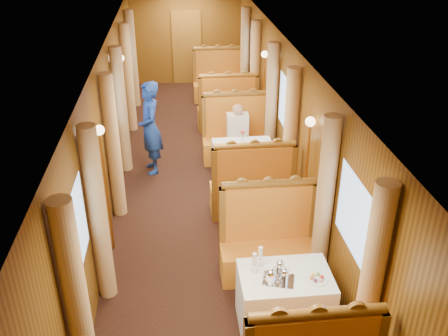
{
  "coord_description": "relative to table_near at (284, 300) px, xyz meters",
  "views": [
    {
      "loc": [
        -0.41,
        -7.83,
        4.44
      ],
      "look_at": [
        0.27,
        -1.39,
        1.05
      ],
      "focal_mm": 40.0,
      "sensor_mm": 36.0,
      "label": 1
    }
  ],
  "objects": [
    {
      "name": "window_left_far",
      "position": [
        -2.24,
        7.0,
        1.07
      ],
      "size": [
        0.01,
        1.2,
        0.9
      ],
      "primitive_type": null,
      "rotation": [
        1.57,
        0.0,
        1.57
      ],
      "color": "#87ADDD",
      "rests_on": "wall_left"
    },
    {
      "name": "passenger",
      "position": [
        -0.0,
        4.26,
        0.37
      ],
      "size": [
        0.4,
        0.44,
        0.76
      ],
      "color": "beige",
      "rests_on": "banquette_mid_aft"
    },
    {
      "name": "banquette_mid_aft",
      "position": [
        0.0,
        4.51,
        0.05
      ],
      "size": [
        1.3,
        0.55,
        1.34
      ],
      "color": "#BB4D14",
      "rests_on": "floor"
    },
    {
      "name": "sconce_left_aft",
      "position": [
        -2.15,
        5.25,
        1.01
      ],
      "size": [
        0.14,
        0.14,
        1.95
      ],
      "color": "#BF8C3F",
      "rests_on": "floor"
    },
    {
      "name": "curtain_right_far_a",
      "position": [
        0.63,
        6.22,
        0.8
      ],
      "size": [
        0.22,
        0.22,
        2.35
      ],
      "primitive_type": "cylinder",
      "color": "tan",
      "rests_on": "floor"
    },
    {
      "name": "floor",
      "position": [
        -0.75,
        3.5,
        -0.38
      ],
      "size": [
        3.0,
        12.0,
        0.01
      ],
      "primitive_type": null,
      "color": "black",
      "rests_on": "ground"
    },
    {
      "name": "ceiling",
      "position": [
        -0.75,
        3.5,
        2.12
      ],
      "size": [
        3.0,
        12.0,
        0.01
      ],
      "primitive_type": null,
      "rotation": [
        3.14,
        0.0,
        0.0
      ],
      "color": "silver",
      "rests_on": "wall_left"
    },
    {
      "name": "teapot_back",
      "position": [
        -0.06,
        0.05,
        0.44
      ],
      "size": [
        0.19,
        0.16,
        0.13
      ],
      "primitive_type": null,
      "rotation": [
        0.0,
        0.0,
        0.26
      ],
      "color": "silver",
      "rests_on": "tea_tray"
    },
    {
      "name": "curtain_left_near_b",
      "position": [
        -2.13,
        0.78,
        0.8
      ],
      "size": [
        0.22,
        0.22,
        2.35
      ],
      "primitive_type": "cylinder",
      "color": "tan",
      "rests_on": "floor"
    },
    {
      "name": "rose_vase_mid",
      "position": [
        -0.01,
        3.53,
        0.55
      ],
      "size": [
        0.06,
        0.06,
        0.36
      ],
      "rotation": [
        0.0,
        0.0,
        -0.17
      ],
      "color": "silver",
      "rests_on": "table_mid"
    },
    {
      "name": "window_left_mid",
      "position": [
        -2.24,
        3.5,
        1.07
      ],
      "size": [
        0.01,
        1.2,
        0.9
      ],
      "primitive_type": null,
      "rotation": [
        1.57,
        0.0,
        1.57
      ],
      "color": "#87ADDD",
      "rests_on": "wall_left"
    },
    {
      "name": "curtain_right_near_a",
      "position": [
        0.63,
        -0.78,
        0.8
      ],
      "size": [
        0.22,
        0.22,
        2.35
      ],
      "primitive_type": "cylinder",
      "color": "tan",
      "rests_on": "floor"
    },
    {
      "name": "banquette_near_aft",
      "position": [
        0.0,
        1.01,
        0.05
      ],
      "size": [
        1.3,
        0.55,
        1.34
      ],
      "color": "#BB4D14",
      "rests_on": "floor"
    },
    {
      "name": "wall_far",
      "position": [
        -0.75,
        9.5,
        0.88
      ],
      "size": [
        3.0,
        0.01,
        2.5
      ],
      "primitive_type": null,
      "rotation": [
        1.57,
        0.0,
        0.0
      ],
      "color": "brown",
      "rests_on": "floor"
    },
    {
      "name": "banquette_far_fwd",
      "position": [
        0.0,
        5.99,
        0.05
      ],
      "size": [
        1.3,
        0.55,
        1.34
      ],
      "color": "#BB4D14",
      "rests_on": "floor"
    },
    {
      "name": "curtain_left_far_a",
      "position": [
        -2.13,
        6.22,
        0.8
      ],
      "size": [
        0.22,
        0.22,
        2.35
      ],
      "primitive_type": "cylinder",
      "color": "tan",
      "rests_on": "floor"
    },
    {
      "name": "table_mid",
      "position": [
        0.0,
        3.5,
        0.0
      ],
      "size": [
        1.05,
        0.72,
        0.75
      ],
      "primitive_type": "cube",
      "color": "white",
      "rests_on": "floor"
    },
    {
      "name": "fruit_plate",
      "position": [
        0.32,
        -0.11,
        0.39
      ],
      "size": [
        0.24,
        0.24,
        0.05
      ],
      "rotation": [
        0.0,
        0.0,
        -0.25
      ],
      "color": "white",
      "rests_on": "table_near"
    },
    {
      "name": "cup_outboard",
      "position": [
        -0.27,
        0.19,
        0.48
      ],
      "size": [
        0.08,
        0.08,
        0.26
      ],
      "rotation": [
        0.0,
        0.0,
        -0.4
      ],
      "color": "white",
      "rests_on": "table_near"
    },
    {
      "name": "curtain_left_far_b",
      "position": [
        -2.13,
        7.78,
        0.8
      ],
      "size": [
        0.22,
        0.22,
        2.35
      ],
      "primitive_type": "cylinder",
      "color": "tan",
      "rests_on": "floor"
    },
    {
      "name": "table_near",
      "position": [
        0.0,
        0.0,
        0.0
      ],
      "size": [
        1.05,
        0.72,
        0.75
      ],
      "primitive_type": "cube",
      "color": "white",
      "rests_on": "floor"
    },
    {
      "name": "sconce_right_aft",
      "position": [
        0.65,
        5.25,
        1.01
      ],
      "size": [
        0.14,
        0.14,
        1.95
      ],
      "color": "#BF8C3F",
      "rests_on": "floor"
    },
    {
      "name": "tea_tray",
      "position": [
        -0.1,
        -0.08,
        0.38
      ],
      "size": [
        0.4,
        0.35,
        0.01
      ],
      "primitive_type": "cube",
      "rotation": [
        0.0,
        0.0,
        -0.29
      ],
      "color": "silver",
      "rests_on": "table_near"
    },
    {
      "name": "window_right_mid",
      "position": [
        0.74,
        3.5,
        1.07
      ],
      "size": [
        0.01,
        1.2,
        0.9
      ],
      "primitive_type": null,
      "rotation": [
        1.57,
        0.0,
        -1.57
      ],
      "color": "#87ADDD",
      "rests_on": "wall_right"
    },
    {
      "name": "curtain_right_near_b",
      "position": [
        0.63,
        0.78,
        0.8
      ],
      "size": [
        0.22,
        0.22,
        2.35
      ],
      "primitive_type": "cylinder",
      "color": "tan",
      "rests_on": "floor"
    },
    {
      "name": "window_right_near",
      "position": [
        0.74,
        0.0,
        1.07
      ],
      "size": [
        0.01,
        1.2,
        0.9
      ],
      "primitive_type": null,
      "rotation": [
        1.57,
        0.0,
        -1.57
      ],
      "color": "#87ADDD",
      "rests_on": "wall_right"
    },
    {
      "name": "curtain_right_far_b",
      "position": [
        0.63,
        7.78,
        0.8
      ],
      "size": [
        0.22,
        0.22,
        2.35
      ],
      "primitive_type": "cylinder",
      "color": "tan",
      "rests_on": "floor"
    },
    {
      "name": "table_far",
      "position": [
        0.0,
        7.0,
        0.0
      ],
      "size": [
        1.05,
        0.72,
        0.75
      ],
      "primitive_type": "cube",
      "color": "white",
      "rests_on": "floor"
    },
    {
      "name": "sconce_left_fore",
      "position": [
        -2.15,
        1.75,
        1.01
      ],
      "size": [
        0.14,
        0.14,
        1.95
      ],
      "color": "#BF8C3F",
      "rests_on": "floor"
    },
    {
      "name": "banquette_far_aft",
      "position": [
        0.0,
        8.01,
        0.05
      ],
      "size": [
        1.3,
        0.55,
        1.34
      ],
      "color": "#BB4D14",
      "rests_on": "floor"
    },
    {
      "name": "teapot_right",
      "position": [
        -0.04,
        -0.09,
        0.44
      ],
      "size": [
        0.16,
        0.13,
        0.12
      ],
      "primitive_type": null,
      "rotation": [
        0.0,
        0.0,
        0.1
      ],
      "color": "silver",
      "rests_on": "tea_tray"
    },
    {
      "name": "wall_left",
      "position": [
        -2.25,
        3.5,
        0.88
      ],
      "size": [
        0.01,
        12.0,
        2.5
      ],
      "primitive_type": null,
      "rotation": [
        1.57,
        0.0,
        1.57
      ],
      "color": "brown",
      "rests_on": "floor"
    },
    {
      "name": "curtain_right_mid_a",
      "position": [
        0.63,
        2.72,
        0.8
      ],
      "size": [
        0.22,
        0.22,
        2.35
      ],
      "primitive_type": "cylinder",
      "color": "tan",
      "rests_on": "floor"
    },
    {
      "name": "cup_inboard",
      "position": [
        -0.35,
        0.09,
        0.48
      ],
      "size": [
        0.08,
        0.08,
        0.26
      ],
      "rotation": [
        0.0,
        0.0,
        0.0
      ],
      "color": "white",
      "rests_on": "table_near"
    },
    {
      "name": "doorway_far",
      "position": [
        -0.75,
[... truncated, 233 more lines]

